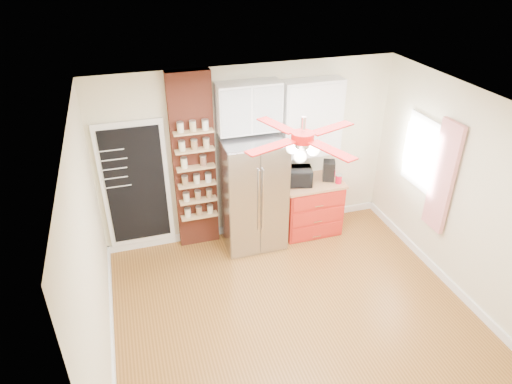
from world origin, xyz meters
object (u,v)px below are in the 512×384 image
object	(u,v)px
red_cabinet	(310,206)
toaster_oven	(296,176)
coffee_maker	(329,170)
pantry_jar_oats	(184,163)
canister_left	(339,179)
ceiling_fan	(303,138)
fridge	(253,194)

from	to	relation	value
red_cabinet	toaster_oven	size ratio (longest dim) A/B	1.96
coffee_maker	pantry_jar_oats	distance (m)	2.24
toaster_oven	pantry_jar_oats	world-z (taller)	pantry_jar_oats
toaster_oven	canister_left	xyz separation A→B (m)	(0.65, -0.17, -0.07)
ceiling_fan	coffee_maker	xyz separation A→B (m)	(1.19, 1.68, -1.37)
ceiling_fan	canister_left	size ratio (longest dim) A/B	10.71
red_cabinet	pantry_jar_oats	distance (m)	2.17
red_cabinet	canister_left	world-z (taller)	canister_left
toaster_oven	fridge	bearing A→B (deg)	-161.43
fridge	pantry_jar_oats	bearing A→B (deg)	170.88
toaster_oven	canister_left	distance (m)	0.67
fridge	canister_left	xyz separation A→B (m)	(1.34, -0.11, 0.09)
ceiling_fan	fridge	bearing A→B (deg)	91.76
coffee_maker	red_cabinet	bearing A→B (deg)	-157.51
fridge	toaster_oven	size ratio (longest dim) A/B	3.66
pantry_jar_oats	fridge	bearing A→B (deg)	-9.12
canister_left	fridge	bearing A→B (deg)	175.17
fridge	ceiling_fan	world-z (taller)	ceiling_fan
ceiling_fan	canister_left	bearing A→B (deg)	49.62
pantry_jar_oats	canister_left	bearing A→B (deg)	-6.63
fridge	pantry_jar_oats	distance (m)	1.13
red_cabinet	pantry_jar_oats	bearing A→B (deg)	176.91
canister_left	pantry_jar_oats	bearing A→B (deg)	173.37
red_cabinet	coffee_maker	size ratio (longest dim) A/B	3.07
ceiling_fan	toaster_oven	size ratio (longest dim) A/B	2.93
fridge	toaster_oven	bearing A→B (deg)	4.28
red_cabinet	coffee_maker	distance (m)	0.66
ceiling_fan	canister_left	xyz separation A→B (m)	(1.29, 1.52, -1.46)
fridge	ceiling_fan	size ratio (longest dim) A/B	1.25
red_cabinet	pantry_jar_oats	size ratio (longest dim) A/B	6.56
coffee_maker	pantry_jar_oats	xyz separation A→B (m)	(-2.20, 0.10, 0.39)
ceiling_fan	pantry_jar_oats	xyz separation A→B (m)	(-1.01, 1.78, -0.98)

